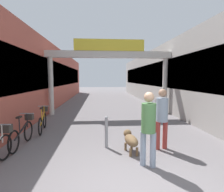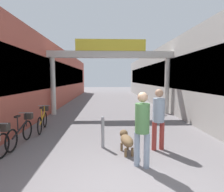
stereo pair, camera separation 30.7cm
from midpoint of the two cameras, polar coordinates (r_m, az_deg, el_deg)
The scene contains 10 objects.
storefront_left at distance 14.58m, azimuth -20.78°, elevation 5.69°, with size 3.00×26.00×4.37m.
storefront_right at distance 14.89m, azimuth 19.86°, elevation 5.72°, with size 3.00×26.00×4.37m.
arcade_sign_gateway at distance 10.26m, azimuth 0.42°, elevation 11.09°, with size 7.40×0.47×4.30m.
pedestrian_with_dog at distance 4.23m, azimuth 11.91°, elevation -9.04°, with size 0.46×0.46×1.80m.
pedestrian_companion at distance 5.35m, azimuth 16.57°, elevation -6.00°, with size 0.40×0.39×1.81m.
dog_on_leash at distance 5.15m, azimuth 6.40°, elevation -14.00°, with size 0.43×0.83×0.59m.
bicycle_black_second at distance 6.34m, azimuth -26.15°, elevation -10.15°, with size 0.46×1.69×0.98m.
bicycle_orange_third at distance 7.70m, azimuth -20.53°, elevation -7.17°, with size 0.46×1.68×0.98m.
bollard_post_metal at distance 5.42m, azimuth -1.37°, elevation -11.60°, with size 0.10×0.10×0.97m.
cafe_chair_aluminium_nearer at distance 10.70m, azimuth 15.32°, elevation -2.89°, with size 0.48×0.48×0.89m.
Camera 2 is at (-0.29, -2.83, 2.11)m, focal length 28.00 mm.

